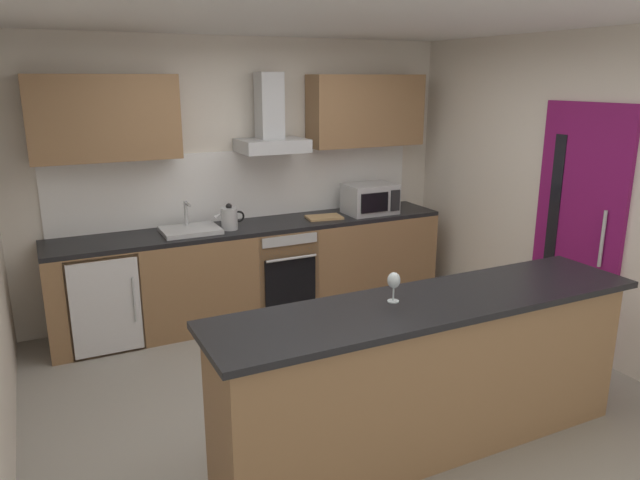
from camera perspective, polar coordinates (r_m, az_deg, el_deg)
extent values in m
cube|color=gray|center=(4.51, 1.83, -14.51)|extent=(5.26, 4.97, 0.02)
cube|color=white|center=(3.93, 2.17, 20.85)|extent=(5.26, 4.97, 0.02)
cube|color=silver|center=(5.87, -7.50, 6.07)|extent=(5.26, 0.12, 2.60)
cube|color=silver|center=(5.39, 23.06, 4.15)|extent=(0.12, 4.97, 2.60)
cube|color=white|center=(5.81, -7.25, 5.29)|extent=(3.62, 0.02, 0.66)
cube|color=olive|center=(5.72, -5.97, -3.09)|extent=(3.75, 0.60, 0.86)
cube|color=black|center=(5.60, -6.09, 1.28)|extent=(3.75, 0.60, 0.04)
cube|color=olive|center=(3.76, 10.35, -12.94)|extent=(2.64, 0.52, 0.94)
cube|color=black|center=(3.55, 10.73, -5.97)|extent=(2.74, 0.64, 0.04)
cube|color=olive|center=(5.30, -20.01, 10.96)|extent=(1.20, 0.32, 0.70)
cube|color=olive|center=(6.11, 4.43, 12.28)|extent=(1.20, 0.32, 0.70)
cube|color=#7A1456|center=(5.29, 23.48, 0.85)|extent=(0.04, 0.85, 2.05)
cube|color=black|center=(5.40, 21.53, 2.45)|extent=(0.01, 0.11, 1.31)
cylinder|color=#B7BABC|center=(5.09, 25.48, 0.10)|extent=(0.03, 0.03, 0.45)
cube|color=slate|center=(5.77, -4.01, -2.59)|extent=(0.60, 0.56, 0.80)
cube|color=black|center=(5.53, -2.85, -4.06)|extent=(0.50, 0.02, 0.48)
cube|color=#B7BABC|center=(5.41, -2.90, -0.02)|extent=(0.54, 0.02, 0.09)
cylinder|color=#B7BABC|center=(5.43, -2.74, -1.78)|extent=(0.49, 0.02, 0.02)
cube|color=white|center=(5.42, -20.21, -5.13)|extent=(0.58, 0.56, 0.85)
cube|color=silver|center=(5.15, -19.84, -6.18)|extent=(0.55, 0.02, 0.80)
cylinder|color=#B7BABC|center=(5.14, -17.42, -5.49)|extent=(0.02, 0.02, 0.38)
cube|color=#B7BABC|center=(6.02, 4.82, 3.97)|extent=(0.50, 0.36, 0.30)
cube|color=black|center=(5.83, 5.27, 3.59)|extent=(0.30, 0.02, 0.19)
cube|color=black|center=(5.96, 7.25, 3.78)|extent=(0.10, 0.01, 0.21)
cube|color=silver|center=(5.39, -12.34, 0.93)|extent=(0.50, 0.40, 0.04)
cylinder|color=#B7BABC|center=(5.49, -12.73, 2.32)|extent=(0.03, 0.03, 0.26)
cylinder|color=#B7BABC|center=(5.39, -12.60, 3.39)|extent=(0.03, 0.16, 0.03)
cylinder|color=#B7BABC|center=(5.43, -8.70, 2.05)|extent=(0.15, 0.15, 0.20)
sphere|color=black|center=(5.40, -8.75, 3.20)|extent=(0.06, 0.06, 0.06)
cone|color=#B7BABC|center=(5.39, -9.73, 2.35)|extent=(0.09, 0.04, 0.07)
torus|color=black|center=(5.45, -7.80, 2.25)|extent=(0.11, 0.02, 0.11)
cube|color=#B7BABC|center=(5.61, -4.62, 9.04)|extent=(0.62, 0.45, 0.12)
cube|color=#B7BABC|center=(5.63, -4.89, 12.73)|extent=(0.22, 0.22, 0.60)
cylinder|color=silver|center=(3.48, 7.03, -5.84)|extent=(0.07, 0.07, 0.01)
cylinder|color=silver|center=(3.47, 7.06, -5.10)|extent=(0.01, 0.01, 0.09)
ellipsoid|color=silver|center=(3.44, 7.10, -3.86)|extent=(0.08, 0.08, 0.10)
cube|color=tan|center=(5.81, 0.39, 2.20)|extent=(0.37, 0.26, 0.02)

